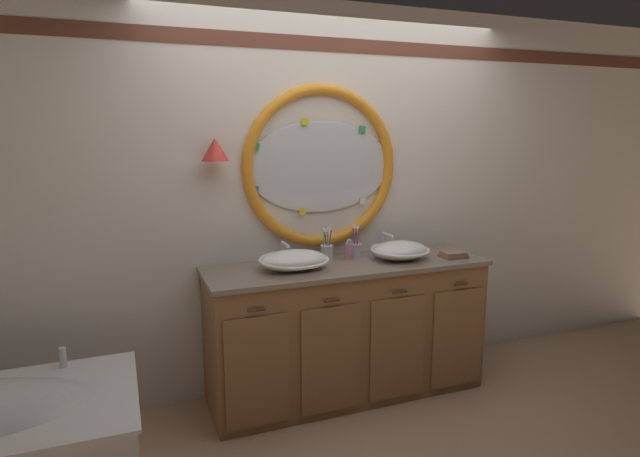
{
  "coord_description": "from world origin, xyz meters",
  "views": [
    {
      "loc": [
        -1.37,
        -2.76,
        1.79
      ],
      "look_at": [
        -0.21,
        0.25,
        1.16
      ],
      "focal_mm": 29.38,
      "sensor_mm": 36.0,
      "label": 1
    }
  ],
  "objects": [
    {
      "name": "soap_dispenser",
      "position": [
        0.04,
        0.36,
        0.98
      ],
      "size": [
        0.05,
        0.06,
        0.14
      ],
      "color": "pink",
      "rests_on": "vanity_counter"
    },
    {
      "name": "sink_basin_left",
      "position": [
        -0.38,
        0.24,
        0.98
      ],
      "size": [
        0.44,
        0.44,
        0.13
      ],
      "color": "white",
      "rests_on": "vanity_counter"
    },
    {
      "name": "sink_basin_right",
      "position": [
        0.37,
        0.24,
        0.97
      ],
      "size": [
        0.4,
        0.4,
        0.12
      ],
      "color": "white",
      "rests_on": "vanity_counter"
    },
    {
      "name": "faucet_set_left",
      "position": [
        -0.38,
        0.46,
        0.97
      ],
      "size": [
        0.21,
        0.15,
        0.14
      ],
      "color": "silver",
      "rests_on": "vanity_counter"
    },
    {
      "name": "toothbrush_holder_right",
      "position": [
        0.13,
        0.44,
        0.97
      ],
      "size": [
        0.09,
        0.09,
        0.22
      ],
      "color": "silver",
      "rests_on": "vanity_counter"
    },
    {
      "name": "folded_hand_towel",
      "position": [
        0.74,
        0.16,
        0.93
      ],
      "size": [
        0.17,
        0.13,
        0.04
      ],
      "color": "#936B56",
      "rests_on": "vanity_counter"
    },
    {
      "name": "vanity_counter",
      "position": [
        -0.01,
        0.27,
        0.46
      ],
      "size": [
        1.87,
        0.6,
        0.91
      ],
      "color": "olive",
      "rests_on": "ground_plane"
    },
    {
      "name": "back_wall_assembly",
      "position": [
        -0.01,
        0.59,
        1.32
      ],
      "size": [
        6.4,
        0.26,
        2.6
      ],
      "color": "silver",
      "rests_on": "ground_plane"
    },
    {
      "name": "toothbrush_holder_left",
      "position": [
        -0.09,
        0.42,
        0.97
      ],
      "size": [
        0.09,
        0.09,
        0.22
      ],
      "color": "silver",
      "rests_on": "vanity_counter"
    },
    {
      "name": "faucet_set_right",
      "position": [
        0.37,
        0.46,
        0.97
      ],
      "size": [
        0.2,
        0.15,
        0.15
      ],
      "color": "silver",
      "rests_on": "vanity_counter"
    },
    {
      "name": "ground_plane",
      "position": [
        0.0,
        0.0,
        0.0
      ],
      "size": [
        14.0,
        14.0,
        0.0
      ],
      "primitive_type": "plane",
      "color": "tan"
    }
  ]
}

